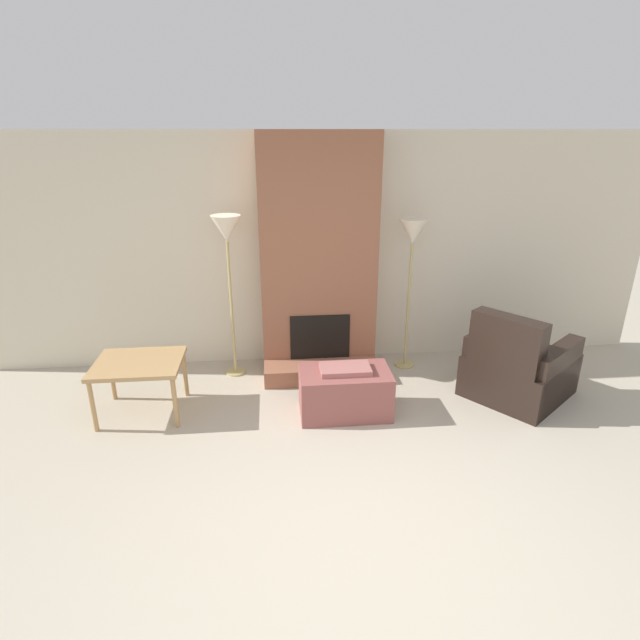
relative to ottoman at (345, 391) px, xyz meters
name	(u,v)px	position (x,y,z in m)	size (l,w,h in m)	color
ground_plane	(359,552)	(-0.16, -1.73, -0.23)	(24.00, 24.00, 0.00)	#B2A893
wall_back	(316,252)	(-0.16, 1.33, 1.07)	(7.87, 0.06, 2.60)	beige
fireplace	(318,264)	(-0.16, 1.07, 1.00)	(1.26, 0.77, 2.60)	#935B42
ottoman	(345,391)	(0.00, 0.00, 0.00)	(0.87, 0.51, 0.50)	#8C4C47
armchair	(516,370)	(1.79, 0.16, 0.06)	(1.29, 1.28, 0.96)	black
side_table	(139,367)	(-1.95, 0.20, 0.25)	(0.81, 0.67, 0.55)	tan
floor_lamp_left	(227,238)	(-1.11, 0.98, 1.32)	(0.31, 0.31, 1.78)	tan
floor_lamp_right	(413,240)	(0.85, 0.98, 1.26)	(0.31, 0.31, 1.71)	tan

